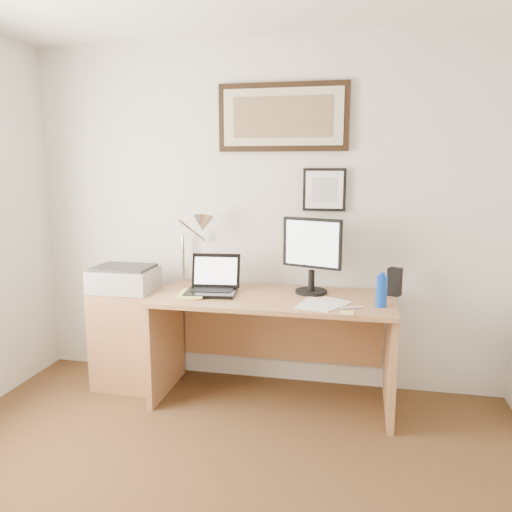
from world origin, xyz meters
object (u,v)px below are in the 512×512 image
(side_cabinet, at_px, (132,337))
(printer, at_px, (124,279))
(desk, at_px, (275,326))
(water_bottle, at_px, (382,291))
(lcd_monitor, at_px, (312,252))
(laptop, at_px, (213,285))
(book, at_px, (180,294))

(side_cabinet, distance_m, printer, 0.46)
(desk, xyz_separation_m, printer, (-1.09, -0.07, 0.30))
(side_cabinet, bearing_deg, water_bottle, -5.09)
(desk, xyz_separation_m, lcd_monitor, (0.24, 0.05, 0.53))
(side_cabinet, height_order, laptop, laptop)
(laptop, distance_m, lcd_monitor, 0.72)
(desk, distance_m, lcd_monitor, 0.58)
(side_cabinet, bearing_deg, desk, 1.89)
(laptop, distance_m, printer, 0.66)
(laptop, bearing_deg, book, -151.65)
(printer, bearing_deg, water_bottle, -3.86)
(water_bottle, distance_m, printer, 1.79)
(desk, bearing_deg, water_bottle, -15.40)
(lcd_monitor, height_order, printer, lcd_monitor)
(book, relative_size, laptop, 0.66)
(side_cabinet, xyz_separation_m, water_bottle, (1.77, -0.16, 0.48))
(side_cabinet, height_order, book, book)
(book, bearing_deg, lcd_monitor, 15.38)
(book, relative_size, printer, 0.55)
(side_cabinet, height_order, desk, desk)
(water_bottle, height_order, desk, water_bottle)
(book, bearing_deg, laptop, 28.35)
(laptop, bearing_deg, desk, 10.71)
(printer, bearing_deg, lcd_monitor, 5.20)
(book, bearing_deg, desk, 16.80)
(laptop, height_order, lcd_monitor, lcd_monitor)
(water_bottle, relative_size, lcd_monitor, 0.38)
(desk, distance_m, laptop, 0.52)
(water_bottle, xyz_separation_m, book, (-1.33, 0.00, -0.09))
(water_bottle, bearing_deg, printer, 176.14)
(book, distance_m, desk, 0.70)
(desk, relative_size, lcd_monitor, 3.08)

